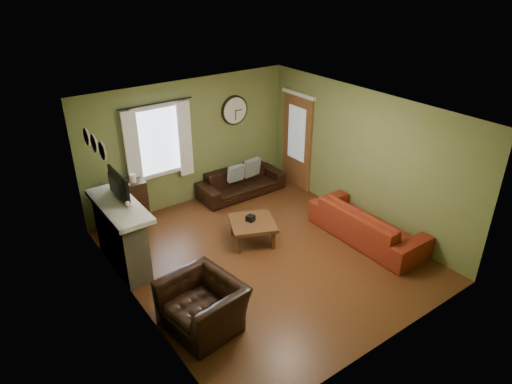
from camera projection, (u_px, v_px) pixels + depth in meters
floor at (265, 255)px, 8.05m from camera, size 4.60×5.20×0.00m
ceiling at (266, 112)px, 6.86m from camera, size 4.60×5.20×0.00m
wall_left at (131, 233)px, 6.26m from camera, size 0.00×5.20×2.60m
wall_right at (362, 157)px, 8.65m from camera, size 0.00×5.20×2.60m
wall_back at (189, 143)px, 9.33m from camera, size 4.60×0.00×2.60m
wall_front at (393, 266)px, 5.58m from camera, size 4.60×0.00×2.60m
fireplace at (122, 238)px, 7.53m from camera, size 0.40×1.40×1.10m
firebox at (134, 246)px, 7.75m from camera, size 0.04×0.60×0.55m
mantel at (119, 206)px, 7.28m from camera, size 0.58×1.60×0.08m
tv at (114, 190)px, 7.30m from camera, size 0.08×0.60×0.35m
tv_screen at (119, 186)px, 7.32m from camera, size 0.02×0.62×0.36m
medallion_left at (102, 151)px, 6.41m from camera, size 0.28×0.28×0.03m
medallion_mid at (94, 143)px, 6.67m from camera, size 0.28×0.28×0.03m
medallion_right at (87, 137)px, 6.92m from camera, size 0.28×0.28×0.03m
window_pane at (157, 141)px, 8.86m from camera, size 1.00×0.02×1.30m
curtain_rod at (155, 104)px, 8.44m from camera, size 0.03×0.03×1.50m
curtain_left at (133, 151)px, 8.53m from camera, size 0.28×0.04×1.55m
curtain_right at (185, 139)px, 9.10m from camera, size 0.28×0.04×1.55m
wall_clock at (235, 110)px, 9.64m from camera, size 0.64×0.06×0.64m
door at (297, 142)px, 10.09m from camera, size 0.05×0.90×2.10m
bookshelf at (126, 207)px, 8.64m from camera, size 0.79×0.33×0.93m
book at (119, 186)px, 8.32m from camera, size 0.28×0.30×0.02m
sofa_brown at (241, 182)px, 10.03m from camera, size 1.93×0.75×0.56m
pillow_left at (236, 173)px, 9.80m from camera, size 0.36×0.11×0.36m
pillow_right at (252, 167)px, 10.07m from camera, size 0.41×0.16×0.40m
sofa_red at (367, 224)px, 8.36m from camera, size 0.88×2.25×0.66m
armchair at (203, 305)px, 6.36m from camera, size 1.09×1.21×0.70m
coffee_table at (252, 231)px, 8.34m from camera, size 1.04×1.04×0.42m
tissue_box at (251, 222)px, 8.28m from camera, size 0.17×0.17×0.10m
wine_glass_a at (131, 210)px, 6.84m from camera, size 0.08×0.08×0.21m
wine_glass_b at (128, 207)px, 6.94m from camera, size 0.07×0.07×0.20m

